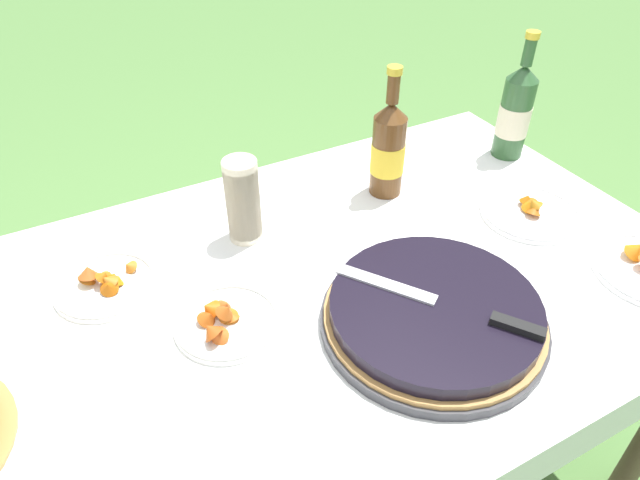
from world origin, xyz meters
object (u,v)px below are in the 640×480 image
(serving_knife, at_px, (453,305))
(cider_bottle_amber, at_px, (388,149))
(snack_plate_far, at_px, (105,283))
(snack_plate_right, at_px, (531,211))
(cup_stack, at_px, (243,201))
(cider_bottle_green, at_px, (515,112))
(snack_plate_near, at_px, (225,321))
(berry_tart, at_px, (434,314))

(serving_knife, height_order, cider_bottle_amber, cider_bottle_amber)
(snack_plate_far, bearing_deg, snack_plate_right, -13.05)
(serving_knife, bearing_deg, cup_stack, -7.98)
(cider_bottle_green, relative_size, snack_plate_near, 1.68)
(cider_bottle_green, xyz_separation_m, cider_bottle_amber, (-0.38, 0.00, -0.01))
(berry_tart, relative_size, cider_bottle_green, 1.26)
(snack_plate_near, height_order, snack_plate_far, snack_plate_near)
(cup_stack, height_order, cider_bottle_green, cider_bottle_green)
(snack_plate_right, height_order, snack_plate_far, snack_plate_right)
(cup_stack, bearing_deg, snack_plate_right, -21.20)
(cup_stack, xyz_separation_m, cider_bottle_green, (0.75, 0.01, 0.03))
(serving_knife, distance_m, snack_plate_right, 0.44)
(cider_bottle_amber, height_order, snack_plate_right, cider_bottle_amber)
(cider_bottle_green, height_order, cider_bottle_amber, cider_bottle_green)
(berry_tart, distance_m, snack_plate_right, 0.44)
(serving_knife, bearing_deg, berry_tart, 0.00)
(serving_knife, distance_m, cup_stack, 0.48)
(snack_plate_near, bearing_deg, cider_bottle_amber, 25.29)
(berry_tart, relative_size, snack_plate_far, 2.07)
(snack_plate_right, xyz_separation_m, snack_plate_far, (-0.90, 0.21, 0.00))
(cup_stack, height_order, snack_plate_far, cup_stack)
(snack_plate_right, distance_m, snack_plate_far, 0.93)
(cup_stack, xyz_separation_m, cider_bottle_amber, (0.36, 0.01, 0.02))
(cup_stack, height_order, snack_plate_near, cup_stack)
(cider_bottle_amber, bearing_deg, berry_tart, -112.14)
(cider_bottle_green, xyz_separation_m, snack_plate_right, (-0.15, -0.24, -0.11))
(cider_bottle_amber, xyz_separation_m, snack_plate_right, (0.24, -0.24, -0.10))
(berry_tart, relative_size, cup_stack, 2.15)
(cider_bottle_green, height_order, snack_plate_near, cider_bottle_green)
(serving_knife, xyz_separation_m, snack_plate_right, (0.39, 0.19, -0.05))
(snack_plate_far, bearing_deg, cider_bottle_amber, 2.70)
(cider_bottle_green, height_order, snack_plate_far, cider_bottle_green)
(cup_stack, height_order, cider_bottle_amber, cider_bottle_amber)
(cider_bottle_amber, distance_m, snack_plate_far, 0.67)
(cider_bottle_green, bearing_deg, cup_stack, -179.50)
(berry_tart, height_order, serving_knife, serving_knife)
(snack_plate_near, bearing_deg, cup_stack, 59.54)
(cider_bottle_amber, height_order, snack_plate_far, cider_bottle_amber)
(serving_knife, xyz_separation_m, cup_stack, (-0.21, 0.43, 0.03))
(berry_tart, height_order, cider_bottle_amber, cider_bottle_amber)
(cider_bottle_green, relative_size, snack_plate_right, 1.44)
(snack_plate_near, xyz_separation_m, snack_plate_far, (-0.17, 0.20, -0.00))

